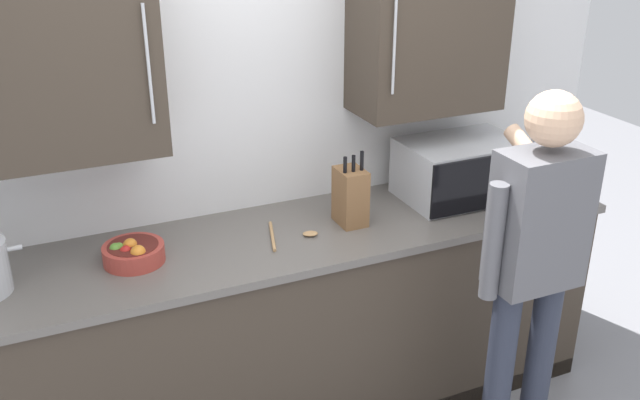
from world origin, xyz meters
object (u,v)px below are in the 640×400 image
at_px(thermos_flask, 537,157).
at_px(person_figure, 533,260).
at_px(knife_block, 350,196).
at_px(fruit_bowl, 133,252).
at_px(microwave_oven, 457,170).
at_px(wooden_spoon, 290,235).

xyz_separation_m(thermos_flask, person_figure, (-0.54, -0.65, -0.11)).
bearing_deg(knife_block, person_figure, -55.77).
relative_size(fruit_bowl, thermos_flask, 0.76).
bearing_deg(knife_block, thermos_flask, -0.03).
xyz_separation_m(fruit_bowl, thermos_flask, (1.90, -0.02, 0.11)).
distance_m(microwave_oven, wooden_spoon, 0.87).
distance_m(fruit_bowl, thermos_flask, 1.91).
height_order(microwave_oven, wooden_spoon, microwave_oven).
distance_m(microwave_oven, person_figure, 0.72).
bearing_deg(person_figure, microwave_oven, 79.88).
bearing_deg(thermos_flask, knife_block, 179.97).
relative_size(wooden_spoon, knife_block, 0.76).
bearing_deg(thermos_flask, wooden_spoon, -178.97).
height_order(fruit_bowl, knife_block, knife_block).
bearing_deg(wooden_spoon, fruit_bowl, 175.96).
distance_m(wooden_spoon, fruit_bowl, 0.63).
bearing_deg(person_figure, wooden_spoon, 139.24).
bearing_deg(wooden_spoon, microwave_oven, 4.86).
distance_m(fruit_bowl, knife_block, 0.92).
distance_m(wooden_spoon, person_figure, 0.97).
distance_m(knife_block, thermos_flask, 0.99).
bearing_deg(fruit_bowl, microwave_oven, 1.09).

